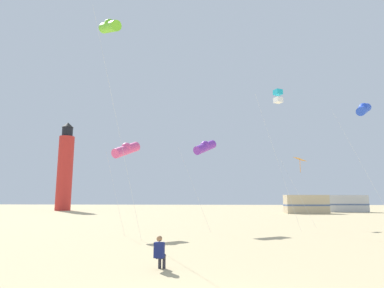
# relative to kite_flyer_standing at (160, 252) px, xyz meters

# --- Properties ---
(kite_flyer_standing) EXTENTS (0.38, 0.53, 1.16)m
(kite_flyer_standing) POSITION_rel_kite_flyer_standing_xyz_m (0.00, 0.00, 0.00)
(kite_flyer_standing) COLOR navy
(kite_flyer_standing) RESTS_ON ground
(kite_tube_lime) EXTENTS (3.61, 3.71, 14.40)m
(kite_tube_lime) POSITION_rel_kite_flyer_standing_xyz_m (-4.89, 7.93, 13.07)
(kite_tube_lime) COLOR silver
(kite_tube_lime) RESTS_ON ground
(kite_tube_rainbow) EXTENTS (2.25, 2.65, 6.63)m
(kite_tube_rainbow) POSITION_rel_kite_flyer_standing_xyz_m (-4.44, 11.36, 5.31)
(kite_tube_rainbow) COLOR silver
(kite_tube_rainbow) RESTS_ON ground
(kite_tube_violet) EXTENTS (3.15, 3.39, 7.24)m
(kite_tube_violet) POSITION_rel_kite_flyer_standing_xyz_m (1.25, 14.49, 5.92)
(kite_tube_violet) COLOR silver
(kite_tube_violet) RESTS_ON ground
(kite_tube_blue) EXTENTS (3.76, 3.94, 10.21)m
(kite_tube_blue) POSITION_rel_kite_flyer_standing_xyz_m (14.10, 14.54, 8.90)
(kite_tube_blue) COLOR silver
(kite_tube_blue) RESTS_ON ground
(kite_diamond_orange) EXTENTS (2.48, 2.48, 6.05)m
(kite_diamond_orange) POSITION_rel_kite_flyer_standing_xyz_m (9.64, 17.75, 5.03)
(kite_diamond_orange) COLOR silver
(kite_diamond_orange) RESTS_ON ground
(kite_box_cyan) EXTENTS (2.87, 2.47, 11.57)m
(kite_box_cyan) POSITION_rel_kite_flyer_standing_xyz_m (7.49, 15.37, 10.35)
(kite_box_cyan) COLOR silver
(kite_box_cyan) RESTS_ON ground
(lighthouse_distant) EXTENTS (2.80, 2.80, 16.80)m
(lighthouse_distant) POSITION_rel_kite_flyer_standing_xyz_m (-26.15, 47.83, 7.22)
(lighthouse_distant) COLOR red
(lighthouse_distant) RESTS_ON ground
(rv_van_tan) EXTENTS (6.58, 2.75, 2.80)m
(rv_van_tan) POSITION_rel_kite_flyer_standing_xyz_m (16.10, 39.79, 0.78)
(rv_van_tan) COLOR #C6B28C
(rv_van_tan) RESTS_ON ground
(rv_van_silver) EXTENTS (6.54, 2.63, 2.80)m
(rv_van_silver) POSITION_rel_kite_flyer_standing_xyz_m (24.17, 44.98, 0.78)
(rv_van_silver) COLOR #B7BABF
(rv_van_silver) RESTS_ON ground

